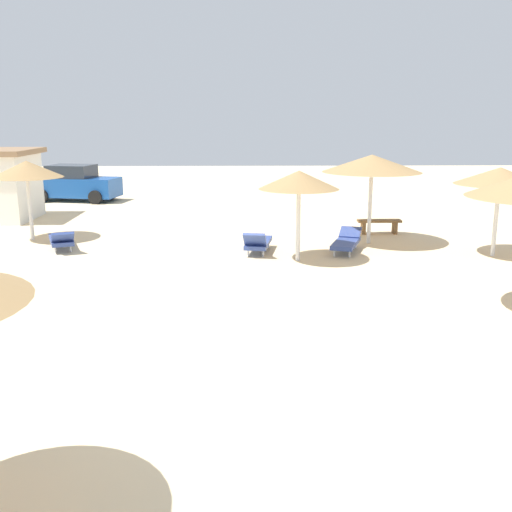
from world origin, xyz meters
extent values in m
plane|color=beige|center=(0.00, 0.00, 0.00)|extent=(80.00, 80.00, 0.00)
cylinder|color=silver|center=(3.77, 9.77, 1.19)|extent=(0.12, 0.12, 2.37)
cone|color=#9E7A4C|center=(3.77, 9.77, 2.54)|extent=(3.11, 3.11, 0.54)
cylinder|color=silver|center=(-7.23, 10.55, 1.08)|extent=(0.12, 0.12, 2.15)
cone|color=#9E7A4C|center=(-7.23, 10.55, 2.32)|extent=(2.29, 2.29, 0.54)
cylinder|color=silver|center=(7.03, 7.90, 1.10)|extent=(0.12, 0.12, 2.19)
cone|color=#9E7A4C|center=(7.03, 7.90, 2.33)|extent=(2.53, 2.53, 0.48)
cylinder|color=silver|center=(1.27, 7.45, 1.07)|extent=(0.12, 0.12, 2.13)
cone|color=#9E7A4C|center=(1.27, 7.45, 2.28)|extent=(2.23, 2.23, 0.51)
cube|color=#33478C|center=(2.81, 8.46, 0.28)|extent=(1.17, 1.82, 0.12)
cube|color=#33478C|center=(3.07, 9.21, 0.46)|extent=(0.78, 0.71, 0.31)
cylinder|color=silver|center=(2.80, 9.10, 0.11)|extent=(0.06, 0.06, 0.22)
cylinder|color=silver|center=(3.21, 8.95, 0.11)|extent=(0.06, 0.06, 0.22)
cylinder|color=silver|center=(2.40, 7.97, 0.11)|extent=(0.06, 0.06, 0.22)
cylinder|color=silver|center=(2.81, 7.82, 0.11)|extent=(0.06, 0.06, 0.22)
cube|color=#33478C|center=(-5.87, 9.16, 0.28)|extent=(1.21, 1.82, 0.12)
cube|color=#33478C|center=(-5.59, 8.42, 0.50)|extent=(0.77, 0.69, 0.39)
cylinder|color=silver|center=(-5.45, 8.68, 0.11)|extent=(0.06, 0.06, 0.22)
cylinder|color=silver|center=(-5.86, 8.52, 0.11)|extent=(0.06, 0.06, 0.22)
cylinder|color=silver|center=(-5.88, 9.80, 0.11)|extent=(0.06, 0.06, 0.22)
cylinder|color=silver|center=(-6.29, 9.64, 0.11)|extent=(0.06, 0.06, 0.22)
cube|color=#33478C|center=(0.20, 8.58, 0.28)|extent=(0.91, 1.78, 0.12)
cube|color=#33478C|center=(0.07, 7.79, 0.54)|extent=(0.70, 0.54, 0.45)
cylinder|color=silver|center=(0.32, 7.95, 0.11)|extent=(0.06, 0.06, 0.22)
cylinder|color=silver|center=(-0.12, 8.02, 0.11)|extent=(0.06, 0.06, 0.22)
cylinder|color=silver|center=(0.51, 9.13, 0.11)|extent=(0.06, 0.06, 0.22)
cylinder|color=silver|center=(0.08, 9.20, 0.11)|extent=(0.06, 0.06, 0.22)
cube|color=brown|center=(4.46, 11.31, 0.45)|extent=(1.50, 0.40, 0.08)
cube|color=brown|center=(3.91, 11.31, 0.21)|extent=(0.12, 0.36, 0.41)
cube|color=brown|center=(5.01, 11.31, 0.21)|extent=(0.12, 0.36, 0.41)
cube|color=#194C9E|center=(-8.26, 19.73, 0.67)|extent=(4.26, 2.45, 0.90)
cube|color=#262D38|center=(-8.46, 19.77, 1.42)|extent=(2.27, 1.92, 0.60)
cylinder|color=black|center=(-6.77, 20.32, 0.32)|extent=(0.67, 0.34, 0.64)
cylinder|color=black|center=(-7.11, 18.60, 0.32)|extent=(0.67, 0.34, 0.64)
cylinder|color=black|center=(-9.41, 20.86, 0.32)|extent=(0.67, 0.34, 0.64)
cylinder|color=black|center=(-9.76, 19.13, 0.32)|extent=(0.67, 0.34, 0.64)
camera|label=1|loc=(-0.25, -8.65, 3.98)|focal=41.23mm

